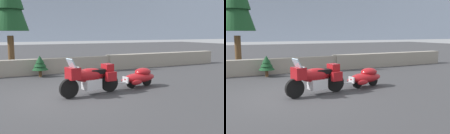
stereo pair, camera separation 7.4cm
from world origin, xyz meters
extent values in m
plane|color=#38383A|center=(0.00, 0.00, 0.00)|extent=(80.00, 80.00, 0.00)
cube|color=gray|center=(0.00, 5.21, 0.41)|extent=(8.00, 0.46, 0.82)
cube|color=gray|center=(8.00, 5.15, 0.43)|extent=(8.00, 0.58, 0.87)
cylinder|color=black|center=(0.06, -0.24, 0.33)|extent=(0.67, 0.25, 0.66)
cylinder|color=black|center=(1.69, 0.04, 0.33)|extent=(0.67, 0.25, 0.66)
cube|color=silver|center=(0.92, -0.09, 0.38)|extent=(0.66, 0.53, 0.36)
ellipsoid|color=maroon|center=(0.82, -0.11, 0.71)|extent=(1.26, 0.63, 0.48)
cube|color=maroon|center=(0.21, -0.21, 0.83)|extent=(0.44, 0.57, 0.40)
cube|color=#9EB7C6|center=(0.16, -0.22, 1.16)|extent=(0.26, 0.47, 0.34)
cube|color=black|center=(1.12, -0.06, 0.81)|extent=(0.61, 0.45, 0.16)
cube|color=maroon|center=(1.59, 0.02, 0.91)|extent=(0.38, 0.45, 0.28)
cube|color=maroon|center=(1.59, -0.28, 0.63)|extent=(0.42, 0.22, 0.32)
cube|color=maroon|center=(1.49, 0.31, 0.63)|extent=(0.42, 0.22, 0.32)
cylinder|color=silver|center=(0.26, -0.20, 1.06)|extent=(0.16, 0.70, 0.04)
cylinder|color=silver|center=(0.11, -0.23, 0.58)|extent=(0.26, 0.11, 0.54)
cylinder|color=black|center=(2.72, 0.21, 0.22)|extent=(0.45, 0.17, 0.44)
cylinder|color=black|center=(3.53, 0.35, 0.22)|extent=(0.45, 0.17, 0.44)
ellipsoid|color=maroon|center=(3.13, 0.28, 0.38)|extent=(1.59, 0.92, 0.40)
ellipsoid|color=maroon|center=(3.30, 0.31, 0.60)|extent=(0.80, 0.67, 0.32)
cube|color=silver|center=(2.43, 0.16, 0.36)|extent=(0.11, 0.33, 0.24)
ellipsoid|color=maroon|center=(2.77, -0.10, 0.28)|extent=(0.54, 0.22, 0.20)
ellipsoid|color=maroon|center=(2.67, 0.53, 0.28)|extent=(0.54, 0.22, 0.20)
cylinder|color=silver|center=(2.04, 0.10, 0.27)|extent=(0.70, 0.17, 0.05)
cylinder|color=brown|center=(-1.18, 6.67, 1.01)|extent=(0.34, 0.34, 2.01)
cone|color=#194723|center=(-1.18, 6.67, 3.87)|extent=(2.00, 2.00, 3.18)
cylinder|color=brown|center=(-0.05, 4.43, 0.15)|extent=(0.15, 0.15, 0.30)
cone|color=#143D1E|center=(-0.05, 4.43, 0.58)|extent=(0.78, 0.78, 0.48)
cone|color=#143D1E|center=(-0.05, 4.43, 0.73)|extent=(0.60, 0.60, 0.42)
cone|color=#143D1E|center=(-0.05, 4.43, 0.87)|extent=(0.43, 0.43, 0.36)
camera|label=1|loc=(-2.24, -8.26, 2.17)|focal=40.56mm
camera|label=2|loc=(-2.17, -8.29, 2.17)|focal=40.56mm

